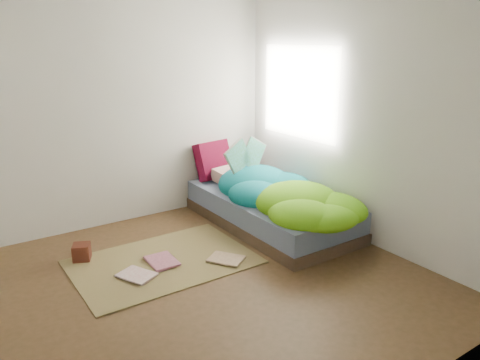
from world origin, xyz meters
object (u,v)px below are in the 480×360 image
Objects in this scene: floor_book_a at (127,281)px; bed at (270,210)px; open_book at (247,146)px; wooden_box at (82,252)px; pillow_magenta at (214,160)px; floor_book_b at (150,265)px.

bed is at bearing -14.06° from floor_book_a.
bed reaches higher than floor_book_a.
wooden_box is at bearing 171.89° from open_book.
pillow_magenta reaches higher than wooden_box.
wooden_box is at bearing -170.27° from pillow_magenta.
floor_book_a is at bearing -146.61° from floor_book_b.
pillow_magenta reaches higher than floor_book_a.
wooden_box is 0.47× the size of floor_book_b.
bed is at bearing 9.74° from floor_book_b.
open_book reaches higher than floor_book_a.
floor_book_a is (-1.62, -1.27, -0.54)m from pillow_magenta.
floor_book_b is at bearing -150.07° from pillow_magenta.
open_book is at bearing 22.71° from floor_book_b.
floor_book_a is (0.19, -0.64, -0.06)m from wooden_box.
open_book reaches higher than bed.
wooden_box is at bearing 171.79° from bed.
pillow_magenta is at bearing 100.34° from bed.
wooden_box is (-1.89, -0.05, -0.74)m from open_book.
bed is 6.20× the size of floor_book_b.
pillow_magenta is 2.98× the size of wooden_box.
floor_book_b is (0.27, 0.16, 0.00)m from floor_book_a.
wooden_box is at bearing 136.35° from floor_book_b.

